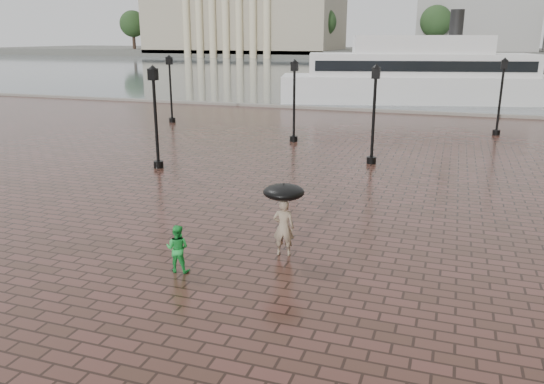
# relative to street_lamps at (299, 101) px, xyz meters

# --- Properties ---
(ground) EXTENTS (300.00, 300.00, 0.00)m
(ground) POSITION_rel_street_lamps_xyz_m (1.60, -17.60, -2.33)
(ground) COLOR #382119
(ground) RESTS_ON ground
(harbour_water) EXTENTS (240.00, 240.00, 0.00)m
(harbour_water) POSITION_rel_street_lamps_xyz_m (1.60, 74.40, -2.33)
(harbour_water) COLOR #444C53
(harbour_water) RESTS_ON ground
(quay_edge) EXTENTS (80.00, 0.60, 0.30)m
(quay_edge) POSITION_rel_street_lamps_xyz_m (1.60, 14.40, -2.33)
(quay_edge) COLOR slate
(quay_edge) RESTS_ON ground
(far_shore) EXTENTS (300.00, 60.00, 2.00)m
(far_shore) POSITION_rel_street_lamps_xyz_m (1.60, 142.40, -1.33)
(far_shore) COLOR #4C4C47
(far_shore) RESTS_ON ground
(museum) EXTENTS (57.00, 32.50, 26.00)m
(museum) POSITION_rel_street_lamps_xyz_m (-53.40, 127.01, 11.58)
(museum) COLOR gray
(museum) RESTS_ON ground
(far_trees) EXTENTS (188.00, 8.00, 13.50)m
(far_trees) POSITION_rel_street_lamps_xyz_m (1.60, 120.40, 7.09)
(far_trees) COLOR #2D2119
(far_trees) RESTS_ON ground
(street_lamps) EXTENTS (21.44, 14.44, 4.40)m
(street_lamps) POSITION_rel_street_lamps_xyz_m (0.00, 0.00, 0.00)
(street_lamps) COLOR black
(street_lamps) RESTS_ON ground
(adult_pedestrian) EXTENTS (0.62, 0.45, 1.58)m
(adult_pedestrian) POSITION_rel_street_lamps_xyz_m (4.01, -15.28, -1.54)
(adult_pedestrian) COLOR gray
(adult_pedestrian) RESTS_ON ground
(child_pedestrian) EXTENTS (0.65, 0.53, 1.23)m
(child_pedestrian) POSITION_rel_street_lamps_xyz_m (1.81, -17.15, -1.71)
(child_pedestrian) COLOR green
(child_pedestrian) RESTS_ON ground
(ferry_near) EXTENTS (24.97, 11.45, 7.96)m
(ferry_near) POSITION_rel_street_lamps_xyz_m (4.77, 21.98, 0.07)
(ferry_near) COLOR silver
(ferry_near) RESTS_ON ground
(umbrella) EXTENTS (1.10, 1.10, 1.11)m
(umbrella) POSITION_rel_street_lamps_xyz_m (4.01, -15.28, -0.54)
(umbrella) COLOR black
(umbrella) RESTS_ON ground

